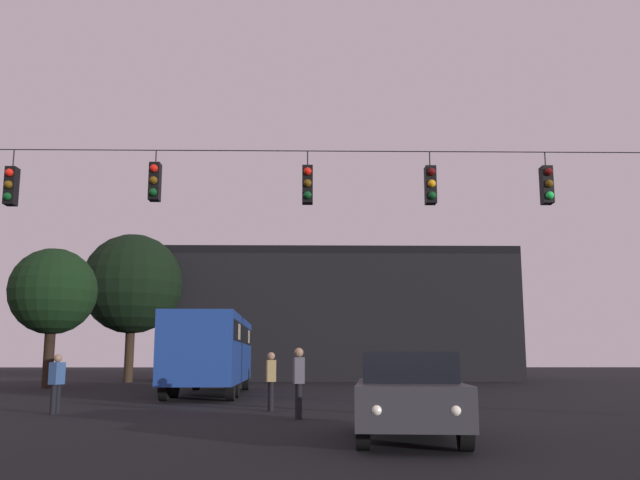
# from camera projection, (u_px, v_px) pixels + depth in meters

# --- Properties ---
(ground_plane) EXTENTS (168.00, 168.00, 0.00)m
(ground_plane) POSITION_uv_depth(u_px,v_px,m) (298.00, 393.00, 28.20)
(ground_plane) COLOR black
(ground_plane) RESTS_ON ground
(overhead_signal_span) EXTENTS (19.82, 0.44, 7.53)m
(overhead_signal_span) POSITION_uv_depth(u_px,v_px,m) (292.00, 236.00, 16.91)
(overhead_signal_span) COLOR black
(overhead_signal_span) RESTS_ON ground
(city_bus) EXTENTS (2.81, 11.06, 3.00)m
(city_bus) POSITION_uv_depth(u_px,v_px,m) (212.00, 347.00, 27.65)
(city_bus) COLOR navy
(city_bus) RESTS_ON ground
(car_near_right) EXTENTS (2.19, 4.46, 1.52)m
(car_near_right) POSITION_uv_depth(u_px,v_px,m) (409.00, 394.00, 12.27)
(car_near_right) COLOR #2D2D33
(car_near_right) RESTS_ON ground
(pedestrian_crossing_left) EXTENTS (0.29, 0.39, 1.55)m
(pedestrian_crossing_left) POSITION_uv_depth(u_px,v_px,m) (440.00, 381.00, 16.78)
(pedestrian_crossing_left) COLOR black
(pedestrian_crossing_left) RESTS_ON ground
(pedestrian_crossing_center) EXTENTS (0.35, 0.42, 1.52)m
(pedestrian_crossing_center) POSITION_uv_depth(u_px,v_px,m) (57.00, 381.00, 17.76)
(pedestrian_crossing_center) COLOR black
(pedestrian_crossing_center) RESTS_ON ground
(pedestrian_crossing_right) EXTENTS (0.30, 0.40, 1.58)m
(pedestrian_crossing_right) POSITION_uv_depth(u_px,v_px,m) (271.00, 378.00, 18.95)
(pedestrian_crossing_right) COLOR black
(pedestrian_crossing_right) RESTS_ON ground
(pedestrian_near_bus) EXTENTS (0.29, 0.39, 1.66)m
(pedestrian_near_bus) POSITION_uv_depth(u_px,v_px,m) (299.00, 379.00, 16.39)
(pedestrian_near_bus) COLOR black
(pedestrian_near_bus) RESTS_ON ground
(corner_building) EXTENTS (22.37, 8.94, 8.40)m
(corner_building) POSITION_uv_depth(u_px,v_px,m) (340.00, 317.00, 47.01)
(corner_building) COLOR black
(corner_building) RESTS_ON ground
(tree_left_silhouette) EXTENTS (4.24, 4.24, 6.80)m
(tree_left_silhouette) POSITION_uv_depth(u_px,v_px,m) (53.00, 292.00, 34.06)
(tree_left_silhouette) COLOR black
(tree_left_silhouette) RESTS_ON ground
(tree_behind_building) EXTENTS (6.06, 6.06, 8.94)m
(tree_behind_building) POSITION_uv_depth(u_px,v_px,m) (132.00, 284.00, 42.20)
(tree_behind_building) COLOR #2D2116
(tree_behind_building) RESTS_ON ground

